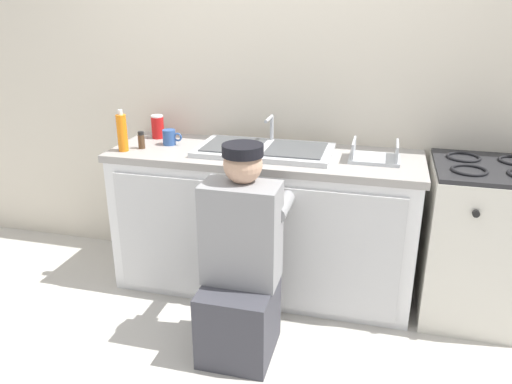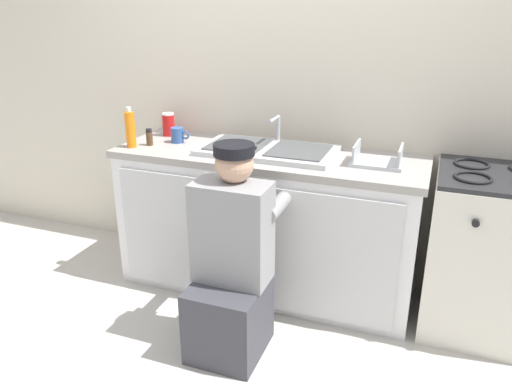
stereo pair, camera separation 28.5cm
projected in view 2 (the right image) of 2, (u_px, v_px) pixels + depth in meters
ground_plane at (250, 307)px, 3.02m from camera, size 12.00×12.00×0.00m
back_wall at (287, 84)px, 3.14m from camera, size 6.00×0.10×2.50m
counter_cabinet at (267, 225)px, 3.12m from camera, size 1.81×0.62×0.85m
countertop at (268, 156)px, 2.97m from camera, size 1.85×0.62×0.04m
sink_double_basin at (268, 150)px, 2.96m from camera, size 0.80×0.44×0.19m
stove_range at (486, 253)px, 2.70m from camera, size 0.60×0.62×0.92m
plumber_person at (231, 270)px, 2.53m from camera, size 0.42×0.61×1.10m
dish_rack_tray at (377, 160)px, 2.74m from camera, size 0.28×0.22×0.11m
soda_cup_red at (169, 124)px, 3.32m from camera, size 0.08×0.08×0.15m
spice_bottle_pepper at (149, 137)px, 3.10m from camera, size 0.04×0.04×0.10m
coffee_mug at (178, 135)px, 3.17m from camera, size 0.13×0.08×0.09m
soap_bottle_orange at (130, 129)px, 3.04m from camera, size 0.06×0.06×0.25m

